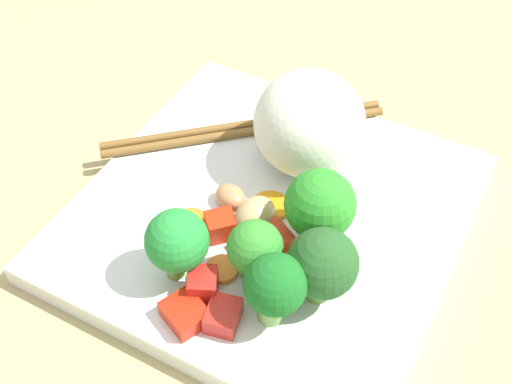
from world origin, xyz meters
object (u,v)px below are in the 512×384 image
at_px(rice_mound, 306,122).
at_px(broccoli_floret_2, 323,265).
at_px(chopstick_pair, 245,128).
at_px(square_plate, 270,216).
at_px(carrot_slice_3, 219,268).

xyz_separation_m(rice_mound, broccoli_floret_2, (0.07, -0.11, -0.01)).
bearing_deg(chopstick_pair, rice_mound, 131.32).
relative_size(square_plate, broccoli_floret_2, 4.54).
distance_m(square_plate, rice_mound, 0.08).
height_order(rice_mound, chopstick_pair, rice_mound).
relative_size(rice_mound, chopstick_pair, 0.48).
distance_m(rice_mound, carrot_slice_3, 0.13).
bearing_deg(square_plate, broccoli_floret_2, -37.96).
xyz_separation_m(carrot_slice_3, chopstick_pair, (-0.06, 0.13, 0.00)).
xyz_separation_m(square_plate, carrot_slice_3, (-0.00, -0.07, 0.01)).
height_order(broccoli_floret_2, carrot_slice_3, broccoli_floret_2).
height_order(rice_mound, broccoli_floret_2, rice_mound).
bearing_deg(broccoli_floret_2, square_plate, 142.04).
bearing_deg(square_plate, chopstick_pair, 133.54).
bearing_deg(chopstick_pair, broccoli_floret_2, 94.15).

